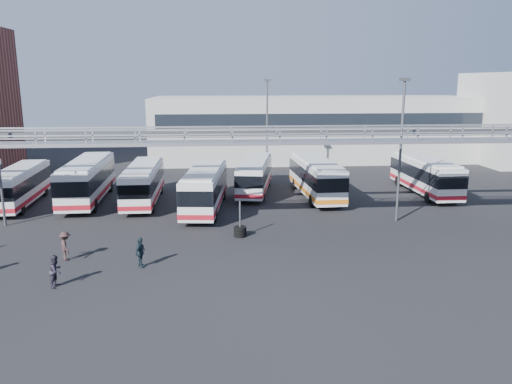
{
  "coord_description": "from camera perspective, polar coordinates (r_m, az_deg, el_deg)",
  "views": [
    {
      "loc": [
        -1.01,
        -27.19,
        9.96
      ],
      "look_at": [
        1.63,
        6.0,
        2.57
      ],
      "focal_mm": 35.0,
      "sensor_mm": 36.0,
      "label": 1
    }
  ],
  "objects": [
    {
      "name": "ground",
      "position": [
        28.98,
        -2.3,
        -7.6
      ],
      "size": [
        140.0,
        140.0,
        0.0
      ],
      "primitive_type": "plane",
      "color": "black",
      "rests_on": "ground"
    },
    {
      "name": "gantry",
      "position": [
        33.38,
        -2.79,
        4.83
      ],
      "size": [
        51.4,
        5.15,
        7.1
      ],
      "color": "#97999F",
      "rests_on": "ground"
    },
    {
      "name": "warehouse",
      "position": [
        66.75,
        6.76,
        7.31
      ],
      "size": [
        42.0,
        14.0,
        8.0
      ],
      "primitive_type": "cube",
      "color": "#9E9E99",
      "rests_on": "ground"
    },
    {
      "name": "light_pole_mid",
      "position": [
        36.83,
        16.24,
        5.42
      ],
      "size": [
        0.7,
        0.35,
        10.21
      ],
      "color": "#4C4F54",
      "rests_on": "ground"
    },
    {
      "name": "light_pole_back",
      "position": [
        49.63,
        1.27,
        7.62
      ],
      "size": [
        0.7,
        0.35,
        10.21
      ],
      "color": "#4C4F54",
      "rests_on": "ground"
    },
    {
      "name": "bus_1",
      "position": [
        45.08,
        -25.42,
        0.75
      ],
      "size": [
        2.91,
        10.3,
        3.09
      ],
      "rotation": [
        0.0,
        0.0,
        0.05
      ],
      "color": "silver",
      "rests_on": "ground"
    },
    {
      "name": "bus_2",
      "position": [
        44.3,
        -18.71,
        1.43
      ],
      "size": [
        3.08,
        11.68,
        3.52
      ],
      "rotation": [
        0.0,
        0.0,
        0.03
      ],
      "color": "silver",
      "rests_on": "ground"
    },
    {
      "name": "bus_3",
      "position": [
        42.66,
        -12.76,
        1.14
      ],
      "size": [
        2.54,
        10.57,
        3.21
      ],
      "rotation": [
        0.0,
        0.0,
        0.01
      ],
      "color": "silver",
      "rests_on": "ground"
    },
    {
      "name": "bus_4",
      "position": [
        39.5,
        -5.85,
        0.59
      ],
      "size": [
        3.66,
        11.17,
        3.33
      ],
      "rotation": [
        0.0,
        0.0,
        -0.1
      ],
      "color": "silver",
      "rests_on": "ground"
    },
    {
      "name": "bus_5",
      "position": [
        45.39,
        -0.14,
        2.04
      ],
      "size": [
        4.13,
        10.43,
        3.09
      ],
      "rotation": [
        0.0,
        0.0,
        -0.18
      ],
      "color": "silver",
      "rests_on": "ground"
    },
    {
      "name": "bus_6",
      "position": [
        43.96,
        6.84,
        1.8
      ],
      "size": [
        3.05,
        11.16,
        3.36
      ],
      "rotation": [
        0.0,
        0.0,
        0.04
      ],
      "color": "silver",
      "rests_on": "ground"
    },
    {
      "name": "bus_8",
      "position": [
        47.43,
        18.74,
        1.95
      ],
      "size": [
        2.6,
        10.77,
        3.26
      ],
      "rotation": [
        0.0,
        0.0,
        0.01
      ],
      "color": "silver",
      "rests_on": "ground"
    },
    {
      "name": "pedestrian_b",
      "position": [
        26.83,
        -21.9,
        -8.35
      ],
      "size": [
        0.78,
        0.91,
        1.63
      ],
      "primitive_type": "imported",
      "rotation": [
        0.0,
        0.0,
        1.35
      ],
      "color": "#282331",
      "rests_on": "ground"
    },
    {
      "name": "pedestrian_c",
      "position": [
        30.4,
        -20.95,
        -5.79
      ],
      "size": [
        1.05,
        1.26,
        1.7
      ],
      "primitive_type": "imported",
      "rotation": [
        0.0,
        0.0,
        2.03
      ],
      "color": "#312120",
      "rests_on": "ground"
    },
    {
      "name": "pedestrian_d",
      "position": [
        28.1,
        -13.09,
        -6.75
      ],
      "size": [
        0.7,
        1.07,
        1.69
      ],
      "primitive_type": "imported",
      "rotation": [
        0.0,
        0.0,
        1.26
      ],
      "color": "#1A272F",
      "rests_on": "ground"
    },
    {
      "name": "tire_stack",
      "position": [
        32.82,
        -1.83,
        -4.43
      ],
      "size": [
        0.83,
        0.83,
        2.38
      ],
      "color": "black",
      "rests_on": "ground"
    }
  ]
}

